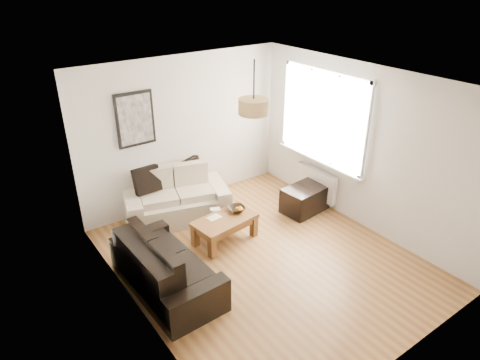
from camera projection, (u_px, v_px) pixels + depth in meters
floor at (264, 259)px, 6.34m from camera, size 4.50×4.50×0.00m
ceiling at (269, 83)px, 5.17m from camera, size 3.80×4.50×0.00m
wall_back at (184, 132)px, 7.39m from camera, size 3.80×0.04×2.60m
wall_front at (415, 265)px, 4.12m from camera, size 3.80×0.04×2.60m
wall_left at (132, 225)px, 4.76m from camera, size 0.04×4.50×2.60m
wall_right at (361, 148)px, 6.75m from camera, size 0.04×4.50×2.60m
window_bay at (324, 117)px, 7.17m from camera, size 0.14×1.90×1.60m
radiator at (316, 183)px, 7.70m from camera, size 0.10×0.90×0.52m
poster at (135, 119)px, 6.74m from camera, size 0.62×0.04×0.87m
pendant_shade at (254, 106)px, 5.56m from camera, size 0.40×0.40×0.20m
loveseat_cream at (176, 196)px, 7.20m from camera, size 1.86×1.34×0.83m
sofa_leather at (166, 265)px, 5.61m from camera, size 0.89×1.75×0.75m
coffee_table at (225, 229)px, 6.67m from camera, size 1.03×0.64×0.40m
ottoman at (305, 199)px, 7.49m from camera, size 0.83×0.58×0.45m
cushion_left at (147, 180)px, 6.99m from camera, size 0.43×0.14×0.43m
cushion_right at (192, 169)px, 7.44m from camera, size 0.39×0.24×0.37m
fruit_bowl at (237, 209)px, 6.78m from camera, size 0.32×0.32×0.07m
orange_a at (241, 210)px, 6.74m from camera, size 0.09×0.09×0.07m
orange_b at (240, 208)px, 6.78m from camera, size 0.07×0.07×0.07m
orange_c at (237, 209)px, 6.76m from camera, size 0.07×0.07×0.07m
papers at (214, 217)px, 6.61m from camera, size 0.22×0.17×0.01m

